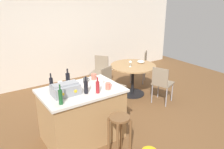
# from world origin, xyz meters

# --- Properties ---
(ground_plane) EXTENTS (8.80, 8.80, 0.00)m
(ground_plane) POSITION_xyz_m (0.00, 0.00, 0.00)
(ground_plane) COLOR brown
(back_wall) EXTENTS (8.00, 0.10, 2.70)m
(back_wall) POSITION_xyz_m (0.00, 2.63, 1.35)
(back_wall) COLOR beige
(back_wall) RESTS_ON ground_plane
(kitchen_island) EXTENTS (1.30, 0.89, 0.90)m
(kitchen_island) POSITION_xyz_m (-0.77, -0.17, 0.45)
(kitchen_island) COLOR #A37A4C
(kitchen_island) RESTS_ON ground_plane
(wooden_stool) EXTENTS (0.31, 0.31, 0.68)m
(wooden_stool) POSITION_xyz_m (-0.54, -0.92, 0.48)
(wooden_stool) COLOR brown
(wooden_stool) RESTS_ON ground_plane
(dining_table) EXTENTS (1.08, 1.08, 0.74)m
(dining_table) POSITION_xyz_m (1.07, 0.76, 0.57)
(dining_table) COLOR black
(dining_table) RESTS_ON ground_plane
(folding_chair_near) EXTENTS (0.51, 0.51, 0.86)m
(folding_chair_near) POSITION_xyz_m (0.29, 0.54, 0.51)
(folding_chair_near) COLOR #7F705B
(folding_chair_near) RESTS_ON ground_plane
(folding_chair_far) EXTENTS (0.52, 0.52, 0.86)m
(folding_chair_far) POSITION_xyz_m (1.28, 0.01, 0.51)
(folding_chair_far) COLOR #7F705B
(folding_chair_far) RESTS_ON ground_plane
(folding_chair_left) EXTENTS (0.56, 0.56, 0.88)m
(folding_chair_left) POSITION_xyz_m (1.76, 1.27, 0.53)
(folding_chair_left) COLOR #7F705B
(folding_chair_left) RESTS_ON ground_plane
(folding_chair_right) EXTENTS (0.56, 0.56, 0.86)m
(folding_chair_right) POSITION_xyz_m (0.59, 1.48, 0.51)
(folding_chair_right) COLOR #7F705B
(folding_chair_right) RESTS_ON ground_plane
(toolbox) EXTENTS (0.41, 0.28, 0.19)m
(toolbox) POSITION_xyz_m (-1.05, -0.22, 0.98)
(toolbox) COLOR gray
(toolbox) RESTS_ON kitchen_island
(bottle_0) EXTENTS (0.06, 0.06, 0.28)m
(bottle_0) POSITION_xyz_m (-1.16, 0.08, 1.00)
(bottle_0) COLOR black
(bottle_0) RESTS_ON kitchen_island
(bottle_1) EXTENTS (0.06, 0.06, 0.29)m
(bottle_1) POSITION_xyz_m (-1.23, -0.48, 1.01)
(bottle_1) COLOR #194C23
(bottle_1) RESTS_ON kitchen_island
(bottle_2) EXTENTS (0.06, 0.06, 0.28)m
(bottle_2) POSITION_xyz_m (-0.77, -0.35, 1.00)
(bottle_2) COLOR black
(bottle_2) RESTS_ON kitchen_island
(bottle_3) EXTENTS (0.07, 0.07, 0.28)m
(bottle_3) POSITION_xyz_m (-0.85, 0.14, 1.00)
(bottle_3) COLOR black
(bottle_3) RESTS_ON kitchen_island
(bottle_4) EXTENTS (0.06, 0.06, 0.26)m
(bottle_4) POSITION_xyz_m (-0.61, -0.44, 0.99)
(bottle_4) COLOR maroon
(bottle_4) RESTS_ON kitchen_island
(cup_0) EXTENTS (0.11, 0.08, 0.08)m
(cup_0) POSITION_xyz_m (-0.36, -0.12, 0.94)
(cup_0) COLOR white
(cup_0) RESTS_ON kitchen_island
(cup_1) EXTENTS (0.12, 0.08, 0.09)m
(cup_1) POSITION_xyz_m (-1.00, 0.11, 0.94)
(cup_1) COLOR white
(cup_1) RESTS_ON kitchen_island
(cup_2) EXTENTS (0.12, 0.08, 0.09)m
(cup_2) POSITION_xyz_m (-0.56, 0.05, 0.94)
(cup_2) COLOR #383838
(cup_2) RESTS_ON kitchen_island
(cup_3) EXTENTS (0.12, 0.08, 0.11)m
(cup_3) POSITION_xyz_m (-0.37, 0.11, 0.95)
(cup_3) COLOR #DB6651
(cup_3) RESTS_ON kitchen_island
(cup_4) EXTENTS (0.12, 0.09, 0.11)m
(cup_4) POSITION_xyz_m (-0.40, -0.41, 0.95)
(cup_4) COLOR #DB6651
(cup_4) RESTS_ON kitchen_island
(wine_glass) EXTENTS (0.07, 0.07, 0.14)m
(wine_glass) POSITION_xyz_m (0.94, 0.71, 0.85)
(wine_glass) COLOR silver
(wine_glass) RESTS_ON dining_table
(serving_bowl) EXTENTS (0.18, 0.18, 0.07)m
(serving_bowl) POSITION_xyz_m (1.34, 0.79, 0.78)
(serving_bowl) COLOR white
(serving_bowl) RESTS_ON dining_table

